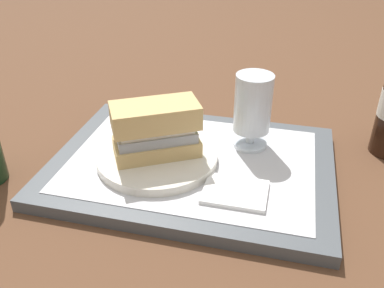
# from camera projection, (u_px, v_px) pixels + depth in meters

# --- Properties ---
(ground_plane) EXTENTS (3.00, 3.00, 0.00)m
(ground_plane) POSITION_uv_depth(u_px,v_px,m) (192.00, 170.00, 0.67)
(ground_plane) COLOR brown
(tray) EXTENTS (0.44, 0.32, 0.02)m
(tray) POSITION_uv_depth(u_px,v_px,m) (192.00, 165.00, 0.67)
(tray) COLOR #4C5156
(tray) RESTS_ON ground_plane
(placemat) EXTENTS (0.38, 0.27, 0.00)m
(placemat) POSITION_uv_depth(u_px,v_px,m) (192.00, 160.00, 0.66)
(placemat) COLOR silver
(placemat) RESTS_ON tray
(plate) EXTENTS (0.19, 0.19, 0.01)m
(plate) POSITION_uv_depth(u_px,v_px,m) (157.00, 157.00, 0.66)
(plate) COLOR silver
(plate) RESTS_ON placemat
(sandwich) EXTENTS (0.14, 0.12, 0.08)m
(sandwich) POSITION_uv_depth(u_px,v_px,m) (158.00, 129.00, 0.63)
(sandwich) COLOR tan
(sandwich) RESTS_ON plate
(beer_glass) EXTENTS (0.06, 0.06, 0.12)m
(beer_glass) POSITION_uv_depth(u_px,v_px,m) (253.00, 109.00, 0.67)
(beer_glass) COLOR silver
(beer_glass) RESTS_ON placemat
(napkin_folded) EXTENTS (0.09, 0.07, 0.01)m
(napkin_folded) POSITION_uv_depth(u_px,v_px,m) (235.00, 192.00, 0.59)
(napkin_folded) COLOR white
(napkin_folded) RESTS_ON placemat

